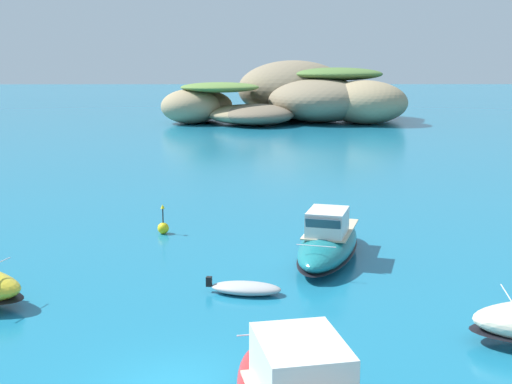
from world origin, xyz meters
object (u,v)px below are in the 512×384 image
object	(u,v)px
islet_small	(224,108)
islet_large	(321,95)
channel_buoy	(163,227)
motorboat_teal	(328,242)
dinghy_tender	(246,288)

from	to	relation	value
islet_small	islet_large	bearing A→B (deg)	20.41
channel_buoy	islet_small	bearing A→B (deg)	89.04
motorboat_teal	channel_buoy	world-z (taller)	motorboat_teal
islet_small	motorboat_teal	world-z (taller)	islet_small
dinghy_tender	channel_buoy	world-z (taller)	channel_buoy
dinghy_tender	channel_buoy	xyz separation A→B (m)	(-4.11, 8.69, 0.11)
islet_large	islet_small	xyz separation A→B (m)	(-13.26, -4.94, -1.43)
islet_small	motorboat_teal	bearing A→B (deg)	-83.75
islet_large	channel_buoy	world-z (taller)	islet_large
motorboat_teal	islet_small	bearing A→B (deg)	96.25
islet_small	channel_buoy	distance (m)	56.94
dinghy_tender	islet_small	bearing A→B (deg)	92.76
islet_large	dinghy_tender	xyz separation A→B (m)	(-10.10, -70.53, -3.19)
motorboat_teal	dinghy_tender	size ratio (longest dim) A/B	2.76
motorboat_teal	dinghy_tender	bearing A→B (deg)	-128.65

